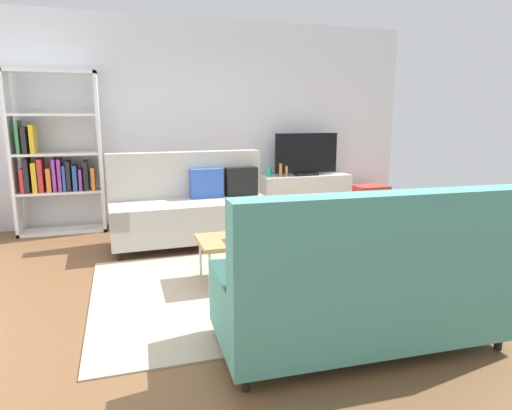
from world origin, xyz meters
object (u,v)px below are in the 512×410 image
(coffee_table, at_px, (257,239))
(storage_trunk, at_px, (370,199))
(couch_beige, at_px, (192,207))
(tv, at_px, (306,155))
(vase_0, at_px, (269,171))
(table_book_0, at_px, (244,238))
(potted_plant, at_px, (271,221))
(tv_console, at_px, (305,195))
(bottle_0, at_px, (280,170))
(couch_green, at_px, (362,285))
(bookshelf, at_px, (55,160))
(bottle_1, at_px, (286,171))

(coffee_table, xyz_separation_m, storage_trunk, (2.63, 2.32, -0.17))
(couch_beige, relative_size, tv, 1.93)
(coffee_table, height_order, tv, tv)
(coffee_table, relative_size, storage_trunk, 2.12)
(vase_0, bearing_deg, coffee_table, -111.10)
(table_book_0, bearing_deg, potted_plant, -0.26)
(tv_console, height_order, table_book_0, tv_console)
(tv, xyz_separation_m, vase_0, (-0.58, 0.07, -0.24))
(bottle_0, bearing_deg, coffee_table, -115.01)
(couch_green, height_order, bookshelf, bookshelf)
(couch_beige, distance_m, bottle_0, 1.80)
(potted_plant, relative_size, bottle_0, 1.54)
(couch_green, distance_m, storage_trunk, 4.42)
(couch_beige, distance_m, couch_green, 2.92)
(tv, distance_m, bottle_0, 0.47)
(tv, bearing_deg, table_book_0, -124.29)
(tv, xyz_separation_m, storage_trunk, (1.10, -0.08, -0.73))
(bookshelf, distance_m, table_book_0, 3.16)
(bookshelf, xyz_separation_m, table_book_0, (1.86, -2.50, -0.53))
(vase_0, distance_m, bottle_0, 0.18)
(couch_green, height_order, table_book_0, couch_green)
(tv_console, bearing_deg, bookshelf, 179.68)
(couch_green, distance_m, bookshelf, 4.52)
(table_book_0, xyz_separation_m, vase_0, (1.10, 2.53, 0.27))
(vase_0, bearing_deg, bookshelf, -179.42)
(storage_trunk, relative_size, table_book_0, 2.17)
(bottle_1, bearing_deg, tv, 3.51)
(storage_trunk, distance_m, vase_0, 1.76)
(tv, bearing_deg, bottle_1, -176.49)
(tv, bearing_deg, coffee_table, -122.58)
(bookshelf, distance_m, vase_0, 2.97)
(couch_beige, height_order, coffee_table, couch_beige)
(potted_plant, bearing_deg, bottle_1, 66.05)
(couch_beige, relative_size, coffee_table, 1.76)
(coffee_table, height_order, table_book_0, table_book_0)
(bookshelf, xyz_separation_m, storage_trunk, (4.64, -0.12, -0.75))
(couch_beige, bearing_deg, vase_0, -144.29)
(bookshelf, bearing_deg, storage_trunk, -1.48)
(couch_beige, xyz_separation_m, table_book_0, (0.24, -1.48, -0.01))
(bookshelf, bearing_deg, tv, -0.65)
(couch_beige, height_order, table_book_0, couch_beige)
(tv_console, bearing_deg, tv, -90.00)
(table_book_0, xyz_separation_m, bottle_1, (1.35, 2.44, 0.28))
(couch_beige, height_order, potted_plant, couch_beige)
(bottle_1, bearing_deg, coffee_table, -116.90)
(couch_green, xyz_separation_m, bottle_1, (0.92, 3.80, 0.28))
(storage_trunk, relative_size, bottle_1, 3.35)
(storage_trunk, relative_size, vase_0, 3.73)
(coffee_table, height_order, bookshelf, bookshelf)
(couch_green, relative_size, bookshelf, 0.92)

